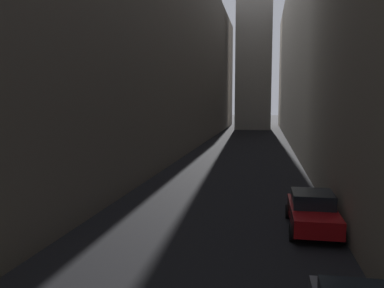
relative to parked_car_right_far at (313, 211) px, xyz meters
name	(u,v)px	position (x,y,z in m)	size (l,w,h in m)	color
ground_plane	(241,155)	(-4.40, 23.65, -0.80)	(264.00, 264.00, 0.00)	black
building_block_left	(134,45)	(-16.40, 25.65, 10.79)	(13.00, 108.00, 23.16)	#60594F
building_block_right	(357,38)	(6.79, 25.65, 10.92)	(11.38, 108.00, 23.43)	#756B5B
parked_car_right_far	(313,211)	(0.00, 0.00, 0.00)	(2.04, 4.48, 1.58)	maroon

